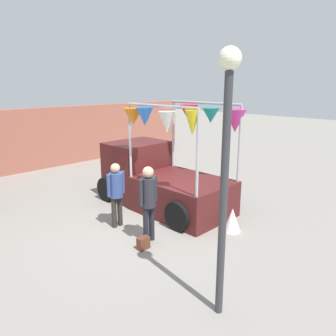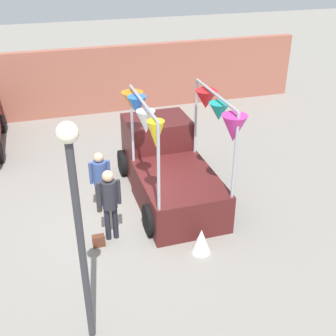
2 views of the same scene
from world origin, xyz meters
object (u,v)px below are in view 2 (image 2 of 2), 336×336
(person_customer, at_px, (109,198))
(handbag, at_px, (99,241))
(folded_kite_bundle_white, at_px, (201,241))
(street_lamp, at_px, (77,211))
(person_vendor, at_px, (100,177))
(vendor_truck, at_px, (167,163))

(person_customer, bearing_deg, handbag, -150.26)
(handbag, distance_m, folded_kite_bundle_white, 2.34)
(person_customer, xyz_separation_m, street_lamp, (-0.86, -2.64, 1.55))
(person_vendor, xyz_separation_m, folded_kite_bundle_white, (1.84, -2.28, -0.71))
(vendor_truck, distance_m, handbag, 2.95)
(person_vendor, xyz_separation_m, handbag, (-0.32, -1.39, -0.87))
(handbag, bearing_deg, person_customer, 29.74)
(person_vendor, bearing_deg, person_customer, -88.80)
(folded_kite_bundle_white, bearing_deg, person_customer, 149.05)
(handbag, bearing_deg, street_lamp, -101.78)
(handbag, bearing_deg, person_vendor, 76.86)
(person_vendor, height_order, handbag, person_vendor)
(person_customer, bearing_deg, person_vendor, 91.20)
(vendor_truck, height_order, handbag, vendor_truck)
(person_vendor, bearing_deg, folded_kite_bundle_white, -51.12)
(street_lamp, bearing_deg, person_vendor, 77.73)
(vendor_truck, xyz_separation_m, street_lamp, (-2.71, -4.25, 1.75))
(street_lamp, bearing_deg, folded_kite_bundle_white, 30.11)
(vendor_truck, distance_m, person_customer, 2.47)
(vendor_truck, bearing_deg, person_customer, -138.96)
(person_customer, relative_size, folded_kite_bundle_white, 3.01)
(person_customer, height_order, person_vendor, person_customer)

